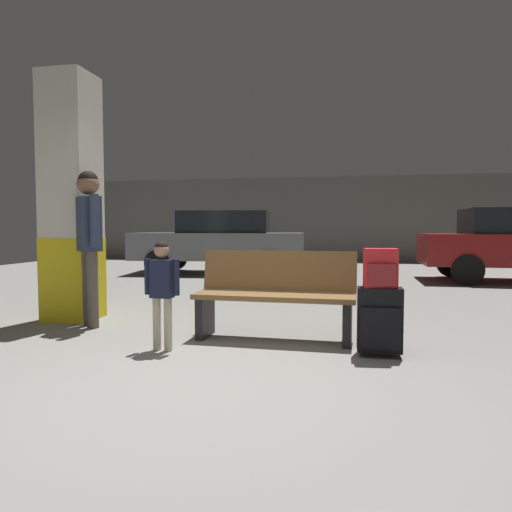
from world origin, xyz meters
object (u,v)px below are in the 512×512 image
backpack_bright (381,268)px  adult (89,231)px  suitcase (380,320)px  child (162,283)px  structural_pillar (72,199)px  bench (275,295)px  parked_car_far (221,240)px

backpack_bright → adult: adult is taller
suitcase → backpack_bright: 0.45m
child → structural_pillar: bearing=143.6°
bench → suitcase: bench is taller
adult → parked_car_far: (-0.19, 6.34, -0.28)m
child → parked_car_far: (-1.39, 7.19, 0.19)m
adult → bench: bearing=-5.2°
backpack_bright → adult: bearing=167.8°
structural_pillar → suitcase: size_ratio=4.90×
adult → child: bearing=-35.1°
parked_car_far → child: bearing=-79.0°
child → parked_car_far: parked_car_far is taller
backpack_bright → adult: 3.23m
structural_pillar → bench: 2.83m
suitcase → structural_pillar: bearing=163.8°
backpack_bright → child: (-1.94, -0.17, -0.15)m
structural_pillar → bench: structural_pillar is taller
backpack_bright → structural_pillar: bearing=163.8°
backpack_bright → parked_car_far: parked_car_far is taller
bench → suitcase: 1.11m
suitcase → child: 1.97m
suitcase → parked_car_far: (-3.33, 7.02, 0.48)m
structural_pillar → backpack_bright: bearing=-16.2°
suitcase → parked_car_far: size_ratio=0.14×
bench → structural_pillar: bearing=167.9°
child → parked_car_far: size_ratio=0.24×
adult → backpack_bright: bearing=-12.2°
backpack_bright → suitcase: bearing=140.2°
structural_pillar → adult: size_ratio=1.68×
bench → adult: (-2.15, 0.20, 0.64)m
bench → backpack_bright: 1.15m
bench → parked_car_far: (-2.34, 6.54, 0.36)m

